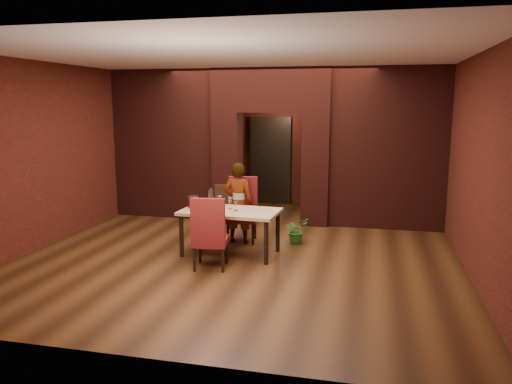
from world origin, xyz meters
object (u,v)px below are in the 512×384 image
dining_table (230,232)px  wine_glass_b (230,203)px  chair_far (242,210)px  potted_plant (296,230)px  chair_near (211,232)px  wine_bucket (193,203)px  person_seated (238,203)px  water_bottle (211,198)px  wine_glass_c (236,205)px  wine_glass_a (220,202)px

dining_table → wine_glass_b: 0.48m
chair_far → wine_glass_b: 0.73m
chair_far → potted_plant: size_ratio=2.52×
chair_near → wine_bucket: bearing=-60.8°
chair_far → person_seated: size_ratio=0.80×
chair_near → water_bottle: bearing=-80.5°
chair_far → wine_bucket: size_ratio=5.33×
chair_near → person_seated: person_seated is taller
chair_far → water_bottle: bearing=-126.2°
dining_table → potted_plant: bearing=46.6°
chair_near → water_bottle: chair_near is taller
wine_glass_c → potted_plant: wine_glass_c is taller
wine_glass_a → wine_glass_b: 0.18m
dining_table → wine_glass_c: size_ratio=8.22×
wine_glass_a → wine_bucket: 0.44m
wine_glass_a → potted_plant: bearing=35.4°
wine_bucket → water_bottle: water_bottle is taller
wine_glass_b → wine_glass_c: size_ratio=0.99×
water_bottle → wine_glass_a: bearing=-11.8°
person_seated → water_bottle: person_seated is taller
wine_glass_b → chair_far: bearing=88.4°
dining_table → chair_near: chair_near is taller
wine_glass_b → chair_near: bearing=-94.7°
wine_bucket → potted_plant: size_ratio=0.47×
wine_glass_b → water_bottle: water_bottle is taller
chair_near → wine_glass_b: size_ratio=5.82×
wine_glass_b → wine_bucket: (-0.60, -0.15, 0.01)m
chair_near → wine_glass_b: chair_near is taller
dining_table → chair_near: size_ratio=1.43×
wine_glass_b → dining_table: bearing=-73.4°
wine_glass_c → water_bottle: water_bottle is taller
person_seated → potted_plant: bearing=-165.0°
chair_far → water_bottle: chair_far is taller
wine_glass_b → wine_glass_c: wine_glass_c is taller
potted_plant → wine_glass_c: bearing=-132.5°
wine_glass_c → potted_plant: bearing=47.5°
wine_bucket → water_bottle: 0.31m
chair_near → potted_plant: bearing=-131.0°
person_seated → water_bottle: bearing=65.1°
dining_table → person_seated: size_ratio=1.09×
wine_glass_b → potted_plant: (1.00, 0.82, -0.61)m
chair_far → wine_glass_b: size_ratio=6.06×
dining_table → chair_far: chair_far is taller
chair_far → water_bottle: 0.83m
chair_far → wine_bucket: 1.07m
dining_table → chair_near: bearing=-94.1°
potted_plant → chair_far: bearing=-172.4°
wine_bucket → water_bottle: size_ratio=0.66×
chair_far → person_seated: person_seated is taller
wine_glass_b → wine_bucket: bearing=-166.3°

